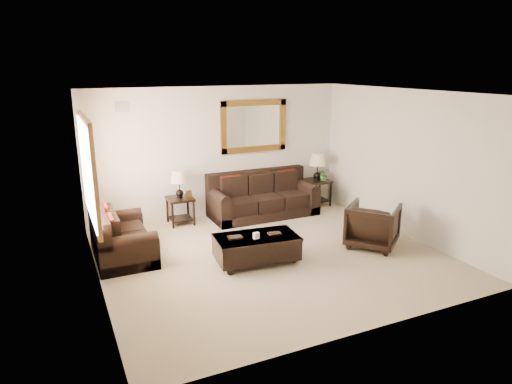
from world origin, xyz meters
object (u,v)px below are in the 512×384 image
loveseat (119,239)px  armchair (373,223)px  coffee_table (256,246)px  sofa (262,200)px  end_table_left (180,189)px  end_table_right (317,172)px

loveseat → armchair: size_ratio=1.80×
coffee_table → sofa: bearing=68.5°
loveseat → coffee_table: size_ratio=1.09×
sofa → coffee_table: bearing=-117.4°
loveseat → end_table_left: (1.38, 1.20, 0.41)m
end_table_right → loveseat: bearing=-165.5°
coffee_table → armchair: size_ratio=1.65×
sofa → coffee_table: sofa is taller
sofa → coffee_table: (-1.13, -2.18, -0.05)m
loveseat → armchair: (4.14, -1.36, 0.11)m
loveseat → end_table_left: bearing=-49.0°
sofa → loveseat: 3.29m
sofa → loveseat: bearing=-161.5°
sofa → loveseat: size_ratio=1.47×
loveseat → coffee_table: (1.99, -1.14, -0.03)m
sofa → end_table_left: size_ratio=2.03×
end_table_left → loveseat: bearing=-139.0°
loveseat → end_table_left: size_ratio=1.38×
end_table_left → sofa: bearing=-5.0°
end_table_right → armchair: size_ratio=1.40×
coffee_table → end_table_right: bearing=47.9°
loveseat → end_table_right: bearing=-75.5°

